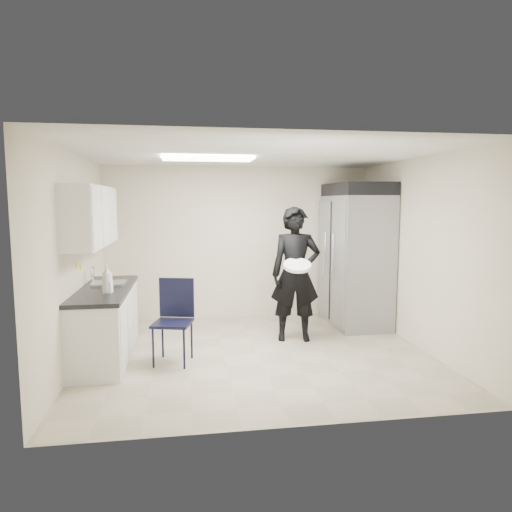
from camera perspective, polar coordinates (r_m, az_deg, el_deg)
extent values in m
plane|color=tan|center=(6.17, 0.15, -12.15)|extent=(4.50, 4.50, 0.00)
plane|color=silver|center=(5.87, 0.15, 12.62)|extent=(4.50, 4.50, 0.00)
plane|color=beige|center=(7.85, -2.11, 1.64)|extent=(4.50, 0.00, 4.50)
plane|color=beige|center=(5.97, -21.73, -0.47)|extent=(0.00, 4.00, 4.00)
plane|color=beige|center=(6.61, 19.79, 0.28)|extent=(0.00, 4.00, 4.00)
cube|color=white|center=(6.20, -6.04, 11.99)|extent=(1.20, 0.60, 0.02)
cube|color=silver|center=(6.26, -18.26, -8.12)|extent=(0.60, 1.90, 0.86)
cube|color=black|center=(6.16, -18.42, -4.02)|extent=(0.64, 1.95, 0.05)
cube|color=gray|center=(6.40, -17.87, -3.74)|extent=(0.42, 0.40, 0.14)
cylinder|color=silver|center=(6.41, -19.68, -2.43)|extent=(0.02, 0.02, 0.24)
cube|color=silver|center=(6.09, -19.92, 4.70)|extent=(0.35, 1.80, 0.75)
cube|color=black|center=(7.24, -18.61, 3.39)|extent=(0.22, 0.30, 0.35)
cube|color=yellow|center=(6.07, -21.43, -1.10)|extent=(0.00, 0.12, 0.07)
cube|color=yellow|center=(6.27, -21.02, -1.22)|extent=(0.00, 0.12, 0.07)
cube|color=gray|center=(7.62, 12.36, -0.57)|extent=(0.80, 1.35, 2.10)
cube|color=black|center=(7.56, 12.58, 8.11)|extent=(0.80, 1.35, 0.20)
cube|color=black|center=(5.80, -10.39, -8.27)|extent=(0.55, 0.55, 1.01)
imported|color=black|center=(6.60, 4.96, -2.27)|extent=(0.77, 0.57, 1.94)
cylinder|color=silver|center=(6.33, 5.19, -1.18)|extent=(0.43, 0.43, 0.05)
imported|color=silver|center=(5.78, -18.10, -2.73)|extent=(0.14, 0.14, 0.34)
imported|color=silver|center=(5.78, -18.05, -3.35)|extent=(0.11, 0.11, 0.22)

